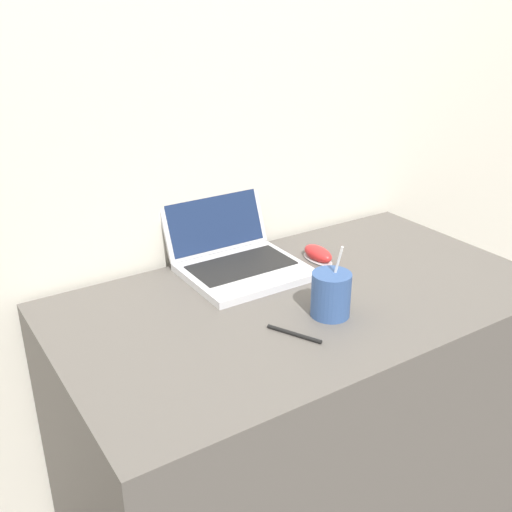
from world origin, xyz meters
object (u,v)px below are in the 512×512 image
object	(u,v)px
drink_cup	(331,294)
pen	(294,334)
laptop	(235,254)
computer_mouse	(318,254)

from	to	relation	value
drink_cup	pen	world-z (taller)	drink_cup
laptop	pen	xyz separation A→B (m)	(-0.07, -0.37, -0.04)
laptop	pen	size ratio (longest dim) A/B	2.75
drink_cup	computer_mouse	distance (m)	0.32
drink_cup	computer_mouse	xyz separation A→B (m)	(0.17, 0.26, -0.04)
drink_cup	pen	bearing A→B (deg)	-166.50
pen	drink_cup	bearing A→B (deg)	13.50
computer_mouse	pen	distance (m)	0.42
laptop	computer_mouse	bearing A→B (deg)	-19.53
laptop	computer_mouse	distance (m)	0.24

